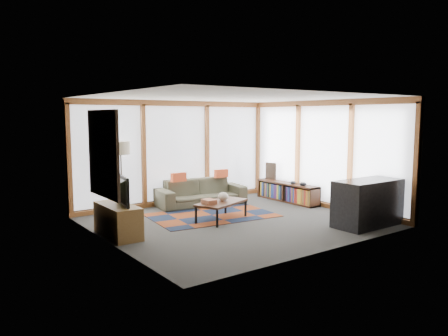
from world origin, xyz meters
TOP-DOWN VIEW (x-y plane):
  - ground at (0.00, 0.00)m, footprint 5.50×5.50m
  - room_envelope at (0.49, 0.56)m, footprint 5.52×5.02m
  - rug at (-0.08, 0.75)m, footprint 2.88×2.04m
  - sofa at (0.36, 1.87)m, footprint 2.31×1.16m
  - pillow_left at (-0.27, 1.88)m, footprint 0.39×0.13m
  - pillow_right at (0.98, 1.87)m, footprint 0.38×0.13m
  - floor_lamp at (-1.65, 2.07)m, footprint 0.42×0.42m
  - coffee_table at (-0.17, 0.26)m, footprint 1.35×1.00m
  - book_stack at (-0.52, 0.22)m, footprint 0.23×0.28m
  - vase at (-0.10, 0.29)m, footprint 0.23×0.23m
  - bookshelf at (2.43, 0.94)m, footprint 0.36×1.97m
  - bowl_a at (2.39, 0.35)m, footprint 0.19×0.19m
  - bowl_b at (2.40, 0.70)m, footprint 0.17×0.17m
  - shelf_picture at (2.56, 1.72)m, footprint 0.10×0.35m
  - tv_console at (-2.45, 0.36)m, footprint 0.49×1.19m
  - television at (-2.45, 0.37)m, footprint 0.30×0.94m
  - bar_counter at (1.96, -1.86)m, footprint 1.49×0.70m

SIDE VIEW (x-z plane):
  - ground at x=0.00m, z-range 0.00..0.00m
  - rug at x=-0.08m, z-range 0.00..0.01m
  - coffee_table at x=-0.17m, z-range 0.00..0.40m
  - bookshelf at x=2.43m, z-range 0.00..0.49m
  - tv_console at x=-2.45m, z-range 0.00..0.59m
  - sofa at x=0.36m, z-range 0.00..0.65m
  - book_stack at x=-0.52m, z-range 0.40..0.50m
  - bar_counter at x=1.96m, z-range 0.00..0.94m
  - vase at x=-0.10m, z-range 0.40..0.59m
  - bowl_b at x=2.40m, z-range 0.49..0.57m
  - bowl_a at x=2.39m, z-range 0.49..0.59m
  - shelf_picture at x=2.56m, z-range 0.49..0.94m
  - pillow_right at x=0.98m, z-range 0.65..0.85m
  - pillow_left at x=-0.27m, z-range 0.65..0.86m
  - floor_lamp at x=-1.65m, z-range 0.00..1.66m
  - television at x=-2.45m, z-range 0.59..1.13m
  - room_envelope at x=0.49m, z-range 0.23..2.85m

